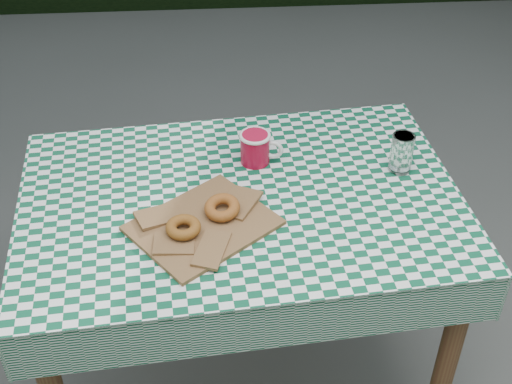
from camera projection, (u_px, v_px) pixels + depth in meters
ground at (202, 333)px, 2.48m from camera, size 60.00×60.00×0.00m
table at (242, 293)px, 2.12m from camera, size 1.25×0.89×0.75m
tablecloth at (241, 198)px, 1.89m from camera, size 1.27×0.91×0.01m
paper_bag at (203, 224)px, 1.78m from camera, size 0.43×0.42×0.02m
bagel_front at (183, 227)px, 1.74m from camera, size 0.12×0.12×0.03m
bagel_back at (222, 208)px, 1.80m from camera, size 0.13×0.13×0.03m
coffee_mug at (255, 148)px, 1.99m from camera, size 0.20×0.20×0.09m
drinking_glass at (402, 153)px, 1.95m from camera, size 0.09×0.09×0.12m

